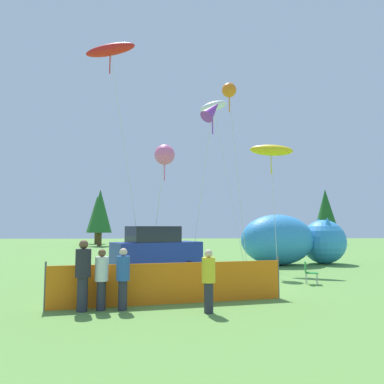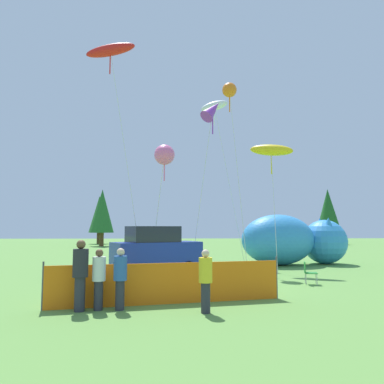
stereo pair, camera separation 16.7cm
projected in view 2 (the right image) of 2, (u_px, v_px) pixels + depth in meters
The scene contains 18 objects.
ground_plane at pixel (207, 284), 14.79m from camera, with size 120.00×120.00×0.00m, color #609342.
parked_car at pixel (156, 251), 18.01m from camera, with size 4.51×3.41×2.27m.
folding_chair at pixel (308, 271), 14.64m from camera, with size 0.58×0.58×0.87m.
inflatable_cat at pixel (292, 242), 22.28m from camera, with size 6.91×3.97×2.98m.
safety_fence at pixel (169, 283), 10.91m from camera, with size 6.81×1.50×1.30m.
spectator_in_grey_shirt at pixel (120, 276), 10.14m from camera, with size 0.36×0.36×1.65m.
spectator_in_white_shirt at pixel (206, 278), 9.79m from camera, with size 0.36×0.36×1.64m.
spectator_in_green_shirt at pixel (99, 277), 10.12m from camera, with size 0.36×0.36×1.63m.
spectator_in_red_shirt at pixel (80, 272), 10.00m from camera, with size 0.41×0.41×1.88m.
kite_orange_flower at pixel (230, 91), 21.51m from camera, with size 1.16×1.39×10.52m.
kite_red_lizard at pixel (110, 51), 19.63m from camera, with size 3.28×1.10×12.05m.
kite_yellow_hero at pixel (271, 150), 20.02m from camera, with size 2.41×2.37×6.83m.
kite_pink_octopus at pixel (164, 155), 18.41m from camera, with size 1.28×2.74×6.29m.
kite_purple_delta at pixel (212, 111), 19.65m from camera, with size 1.92×1.39×9.08m.
kite_white_ghost at pixel (214, 107), 24.92m from camera, with size 2.75×1.26×10.86m.
horizon_tree_east at pixel (99, 214), 50.53m from camera, with size 2.70×2.70×6.45m.
horizon_tree_west at pixel (328, 210), 50.90m from camera, with size 3.12×3.12×7.44m.
horizon_tree_mid at pixel (102, 211), 44.25m from camera, with size 2.81×2.81×6.71m.
Camera 2 is at (-1.19, -15.03, 2.22)m, focal length 35.00 mm.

